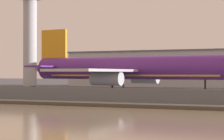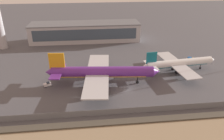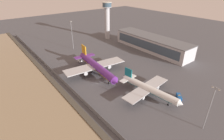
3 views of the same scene
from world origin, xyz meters
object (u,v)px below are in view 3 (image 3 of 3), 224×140
object	(u,v)px
ops_van	(179,97)
apron_light_mast_apron_west	(72,34)
cargo_jet_purple	(96,66)
passenger_jet_white_teal	(148,89)
control_tower	(107,17)
baggage_tug	(80,61)
apron_light_mast_apron_east	(210,107)

from	to	relation	value
ops_van	apron_light_mast_apron_west	bearing A→B (deg)	-174.74
ops_van	cargo_jet_purple	bearing A→B (deg)	-159.55
passenger_jet_white_teal	control_tower	bearing A→B (deg)	155.17
passenger_jet_white_teal	baggage_tug	bearing A→B (deg)	-172.72
passenger_jet_white_teal	ops_van	distance (m)	16.76
control_tower	cargo_jet_purple	bearing A→B (deg)	-42.25
baggage_tug	ops_van	xyz separation A→B (m)	(74.50, 18.69, 0.47)
cargo_jet_purple	apron_light_mast_apron_east	distance (m)	70.60
control_tower	apron_light_mast_apron_east	world-z (taller)	control_tower
passenger_jet_white_teal	baggage_tug	size ratio (longest dim) A/B	10.82
control_tower	apron_light_mast_apron_west	distance (m)	45.03
ops_van	apron_light_mast_apron_east	world-z (taller)	apron_light_mast_apron_east
passenger_jet_white_teal	apron_light_mast_apron_west	distance (m)	91.50
baggage_tug	apron_light_mast_apron_west	world-z (taller)	apron_light_mast_apron_west
control_tower	apron_light_mast_apron_east	size ratio (longest dim) A/B	1.87
control_tower	apron_light_mast_apron_east	distance (m)	136.47
ops_van	apron_light_mast_apron_west	world-z (taller)	apron_light_mast_apron_west
passenger_jet_white_teal	apron_light_mast_apron_east	xyz separation A→B (m)	(31.16, 0.33, 7.51)
control_tower	ops_van	bearing A→B (deg)	-17.34
cargo_jet_purple	control_tower	xyz separation A→B (m)	(-58.72, 53.33, 16.83)
apron_light_mast_apron_west	passenger_jet_white_teal	bearing A→B (deg)	-0.79
control_tower	apron_light_mast_apron_west	world-z (taller)	control_tower
ops_van	control_tower	size ratio (longest dim) A/B	0.13
control_tower	baggage_tug	bearing A→B (deg)	-56.31
baggage_tug	control_tower	world-z (taller)	control_tower
cargo_jet_purple	passenger_jet_white_teal	size ratio (longest dim) A/B	1.29
apron_light_mast_apron_west	cargo_jet_purple	bearing A→B (deg)	-10.32
apron_light_mast_apron_east	ops_van	bearing A→B (deg)	150.83
cargo_jet_purple	control_tower	bearing A→B (deg)	137.75
baggage_tug	apron_light_mast_apron_east	distance (m)	94.21
cargo_jet_purple	apron_light_mast_apron_west	xyz separation A→B (m)	(-52.33, 9.53, 8.57)
ops_van	apron_light_mast_apron_east	size ratio (longest dim) A/B	0.25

